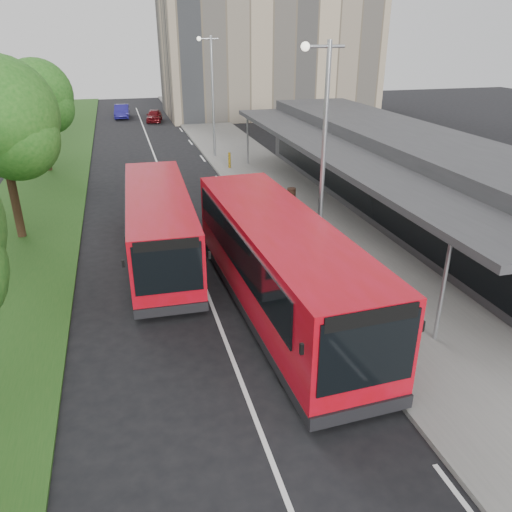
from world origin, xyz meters
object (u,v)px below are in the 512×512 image
at_px(bus_second, 159,225).
at_px(car_near, 154,116).
at_px(tree_far, 37,100).
at_px(car_far, 122,111).
at_px(bollard, 229,160).
at_px(bus_main, 280,266).
at_px(litter_bin, 291,196).
at_px(lamp_post_near, 321,151).
at_px(lamp_post_far, 211,90).

height_order(bus_second, car_near, bus_second).
xyz_separation_m(tree_far, car_far, (5.25, 21.69, -3.84)).
bearing_deg(tree_far, bollard, -13.47).
bearing_deg(car_near, bus_main, -79.48).
distance_m(bus_second, litter_bin, 8.73).
xyz_separation_m(litter_bin, car_near, (-4.64, 29.32, 0.04)).
xyz_separation_m(bus_main, car_near, (-0.74, 39.41, -1.01)).
height_order(bus_main, bus_second, bus_main).
distance_m(lamp_post_near, car_near, 37.71).
height_order(lamp_post_far, litter_bin, lamp_post_far).
relative_size(bus_main, bus_second, 1.13).
bearing_deg(lamp_post_near, lamp_post_far, 90.00).
distance_m(lamp_post_near, bollard, 16.80).
xyz_separation_m(tree_far, litter_bin, (12.96, -10.99, -3.95)).
bearing_deg(bollard, car_far, 104.34).
distance_m(litter_bin, bollard, 8.37).
bearing_deg(lamp_post_far, car_far, 105.84).
distance_m(lamp_post_far, bollard, 5.51).
xyz_separation_m(tree_far, bus_main, (9.06, -21.08, -2.90)).
distance_m(bollard, car_near, 21.32).
xyz_separation_m(litter_bin, car_far, (-7.71, 32.68, 0.12)).
distance_m(bollard, car_far, 25.22).
bearing_deg(bus_main, litter_bin, 66.45).
relative_size(tree_far, litter_bin, 8.49).
bearing_deg(litter_bin, car_near, 98.98).
xyz_separation_m(lamp_post_near, car_near, (-2.81, 37.38, -4.11)).
distance_m(lamp_post_far, litter_bin, 12.78).
xyz_separation_m(lamp_post_near, bus_main, (-2.06, -2.03, -3.10)).
xyz_separation_m(tree_far, bollard, (11.49, -2.75, -3.86)).
relative_size(bus_second, car_far, 2.41).
distance_m(litter_bin, car_near, 29.69).
bearing_deg(bus_main, lamp_post_near, 42.11).
distance_m(bus_second, car_near, 34.31).
relative_size(bus_main, bollard, 11.13).
height_order(lamp_post_far, car_far, lamp_post_far).
bearing_deg(lamp_post_near, tree_far, 120.29).
bearing_deg(car_far, tree_far, -99.55).
height_order(bus_main, litter_bin, bus_main).
relative_size(tree_far, bus_main, 0.62).
xyz_separation_m(bus_second, car_near, (2.54, 34.21, -0.82)).
bearing_deg(lamp_post_far, car_near, 99.17).
distance_m(litter_bin, car_far, 33.58).
xyz_separation_m(tree_far, bus_second, (5.78, -15.88, -3.09)).
height_order(lamp_post_near, car_near, lamp_post_near).
bearing_deg(bus_second, lamp_post_far, 74.22).
distance_m(tree_far, lamp_post_near, 22.07).
bearing_deg(lamp_post_near, bollard, 88.72).
bearing_deg(car_near, bus_second, -84.80).
distance_m(bus_second, car_far, 37.58).
relative_size(lamp_post_near, car_far, 1.94).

